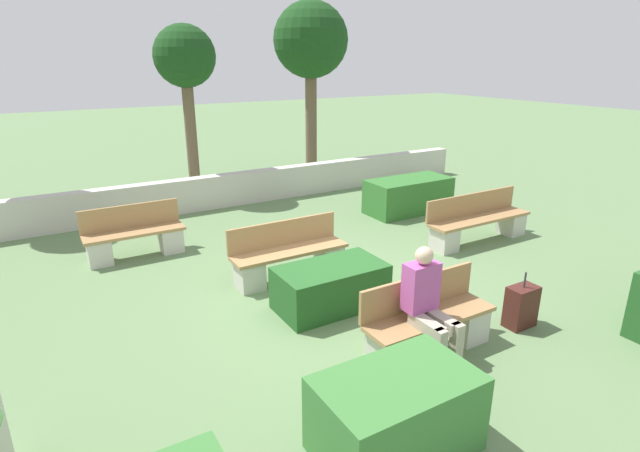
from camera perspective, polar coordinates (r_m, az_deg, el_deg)
name	(u,v)px	position (r m, az deg, el deg)	size (l,w,h in m)	color
ground_plane	(335,296)	(7.15, 1.67, -8.04)	(60.00, 60.00, 0.00)	#607F51
perimeter_wall	(213,192)	(11.39, -12.13, 3.84)	(13.73, 0.30, 0.73)	beige
bench_front	(428,326)	(5.92, 12.25, -11.07)	(1.63, 0.48, 0.86)	#A37A4C
bench_left_side	(135,238)	(8.95, -20.39, -1.34)	(1.62, 0.49, 0.86)	#A37A4C
bench_right_side	(289,257)	(7.61, -3.52, -3.59)	(1.81, 0.48, 0.86)	#A37A4C
bench_back	(478,223)	(9.53, 17.62, 0.32)	(2.18, 0.48, 0.86)	#A37A4C
person_seated_man	(428,302)	(5.54, 12.26, -8.48)	(0.38, 0.64, 1.33)	#B2A893
hedge_block_near_left	(408,195)	(11.01, 10.07, 3.48)	(1.87, 0.86, 0.73)	#33702D
hedge_block_mid_right	(331,287)	(6.75, 1.21, -6.94)	(1.46, 0.80, 0.59)	#235623
hedge_block_far_left	(396,414)	(4.57, 8.67, -20.44)	(1.36, 0.84, 0.71)	#3D7A38
suitcase	(521,306)	(6.79, 22.00, -8.52)	(0.39, 0.24, 0.74)	#471E19
tree_center_left	(185,62)	(12.07, -15.17, 17.66)	(1.38, 1.38, 3.92)	brown
tree_center_right	(311,43)	(14.32, -1.07, 20.21)	(2.02, 2.02, 4.66)	brown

